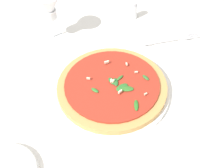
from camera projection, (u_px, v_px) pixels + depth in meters
ground_plane at (115, 101)px, 0.75m from camera, size 6.00×6.00×0.00m
pizza_arugula_main at (112, 87)px, 0.76m from camera, size 0.34×0.34×0.05m
wine_glass at (48, 9)px, 0.86m from camera, size 0.09×0.09×0.16m
napkin at (169, 41)px, 0.93m from camera, size 0.14×0.10×0.01m
fork at (171, 40)px, 0.92m from camera, size 0.21×0.07×0.00m
shaker_pepper at (133, 10)px, 1.00m from camera, size 0.03×0.03×0.07m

